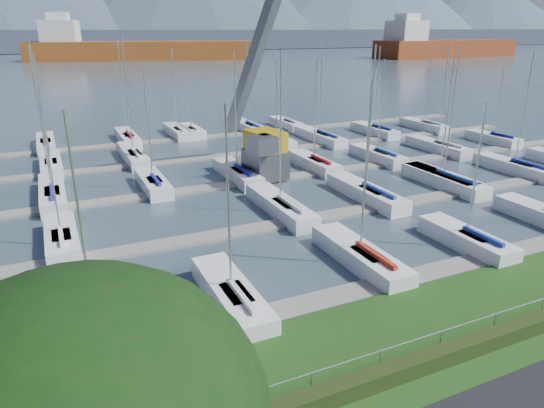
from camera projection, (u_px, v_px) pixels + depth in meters
water at (63, 56)px, 241.10m from camera, size 800.00×540.00×0.20m
hedge at (407, 368)px, 18.65m from camera, size 80.00×0.70×0.70m
fence at (402, 344)px, 18.70m from camera, size 80.00×0.04×0.04m
foothill at (56, 40)px, 298.65m from camera, size 900.00×80.00×12.00m
docks at (203, 189)px, 41.37m from camera, size 90.00×41.60×0.25m
crane at (264, 115)px, 43.39m from camera, size 6.41×13.21×22.35m
cargo_ship_mid at (132, 51)px, 208.97m from camera, size 95.04×39.61×21.50m
cargo_ship_east at (441, 48)px, 231.10m from camera, size 76.90×21.71×21.50m
sailboat_fleet at (163, 118)px, 42.08m from camera, size 76.24×49.54×13.27m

